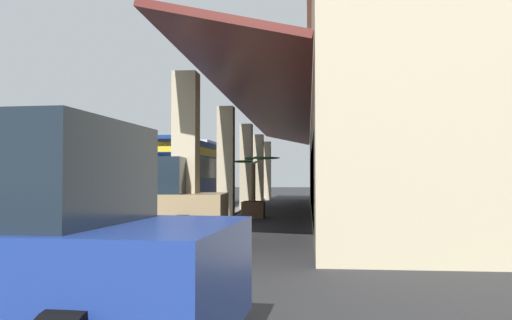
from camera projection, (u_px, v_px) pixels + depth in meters
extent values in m
plane|color=#2D2D30|center=(324.00, 213.00, 22.80)|extent=(120.00, 120.00, 0.00)
cube|color=#9E998E|center=(239.00, 210.00, 23.97)|extent=(35.71, 0.50, 0.12)
cube|color=#C6B793|center=(458.00, 130.00, 23.13)|extent=(29.76, 12.85, 7.18)
cube|color=beige|center=(457.00, 42.00, 23.26)|extent=(30.06, 13.15, 0.60)
cube|color=#C6B793|center=(267.00, 171.00, 35.84)|extent=(0.55, 0.55, 3.95)
cube|color=#C6B793|center=(259.00, 170.00, 29.92)|extent=(0.55, 0.55, 3.95)
cube|color=#C6B793|center=(246.00, 168.00, 24.00)|extent=(0.55, 0.55, 3.95)
cube|color=#C6B793|center=(226.00, 164.00, 18.08)|extent=(0.55, 0.55, 3.95)
cube|color=#C6B793|center=(186.00, 158.00, 12.16)|extent=(0.55, 0.55, 3.95)
cube|color=#5B1E19|center=(275.00, 116.00, 23.95)|extent=(29.76, 3.16, 0.82)
cube|color=#19232D|center=(312.00, 180.00, 23.69)|extent=(25.00, 0.08, 2.40)
cube|color=navy|center=(187.00, 173.00, 25.00)|extent=(11.10, 3.02, 2.75)
cube|color=yellow|center=(187.00, 154.00, 25.03)|extent=(11.12, 3.04, 0.36)
cube|color=#19232D|center=(189.00, 169.00, 25.31)|extent=(9.34, 2.98, 0.90)
cube|color=#19232D|center=(147.00, 169.00, 19.60)|extent=(0.16, 2.24, 1.20)
cube|color=black|center=(147.00, 143.00, 19.62)|extent=(0.14, 1.94, 0.28)
cube|color=black|center=(146.00, 207.00, 19.42)|extent=(0.31, 2.45, 0.24)
cube|color=silver|center=(170.00, 199.00, 19.38)|extent=(0.07, 0.24, 0.16)
cube|color=silver|center=(124.00, 198.00, 19.64)|extent=(0.07, 0.24, 0.16)
cube|color=silver|center=(195.00, 144.00, 26.54)|extent=(2.47, 1.89, 0.24)
cylinder|color=black|center=(194.00, 203.00, 21.19)|extent=(1.00, 0.30, 1.00)
cylinder|color=black|center=(133.00, 203.00, 21.55)|extent=(1.00, 0.30, 1.00)
cylinder|color=black|center=(226.00, 197.00, 27.83)|extent=(1.00, 0.30, 1.00)
cylinder|color=black|center=(179.00, 197.00, 28.19)|extent=(1.00, 0.30, 1.00)
cube|color=silver|center=(40.00, 192.00, 28.19)|extent=(4.90, 2.22, 0.84)
cube|color=#19232D|center=(41.00, 177.00, 28.32)|extent=(3.36, 1.90, 0.80)
cylinder|color=black|center=(40.00, 200.00, 26.42)|extent=(0.76, 0.26, 0.76)
cylinder|color=black|center=(4.00, 200.00, 26.72)|extent=(0.76, 0.26, 0.76)
cylinder|color=black|center=(72.00, 198.00, 29.64)|extent=(0.76, 0.26, 0.76)
cylinder|color=black|center=(40.00, 198.00, 29.94)|extent=(0.76, 0.26, 0.76)
cube|color=#9E845B|center=(118.00, 212.00, 11.89)|extent=(2.25, 4.92, 0.84)
cube|color=#19232D|center=(114.00, 176.00, 11.92)|extent=(1.92, 3.37, 0.80)
cylinder|color=black|center=(197.00, 225.00, 12.79)|extent=(0.76, 0.26, 0.76)
cylinder|color=black|center=(183.00, 233.00, 10.85)|extent=(0.76, 0.26, 0.76)
cylinder|color=black|center=(64.00, 224.00, 12.91)|extent=(0.76, 0.26, 0.76)
cylinder|color=black|center=(26.00, 233.00, 10.96)|extent=(0.76, 0.26, 0.76)
cylinder|color=black|center=(171.00, 299.00, 4.98)|extent=(0.76, 0.26, 0.76)
cylinder|color=#726651|center=(39.00, 222.00, 13.27)|extent=(0.16, 0.16, 0.81)
cylinder|color=#726651|center=(28.00, 222.00, 13.38)|extent=(0.16, 0.16, 0.81)
cube|color=#26664C|center=(34.00, 194.00, 13.35)|extent=(0.50, 0.48, 0.61)
sphere|color=beige|center=(34.00, 177.00, 13.37)|extent=(0.22, 0.22, 0.22)
cylinder|color=#26664C|center=(46.00, 192.00, 13.51)|extent=(0.09, 0.09, 0.55)
cylinder|color=#26664C|center=(21.00, 193.00, 13.19)|extent=(0.09, 0.09, 0.55)
cube|color=brown|center=(253.00, 210.00, 20.01)|extent=(0.83, 0.83, 0.62)
cylinder|color=#332319|center=(253.00, 201.00, 20.02)|extent=(0.71, 0.71, 0.02)
cylinder|color=brown|center=(253.00, 183.00, 20.04)|extent=(0.16, 0.16, 1.41)
ellipsoid|color=#195123|center=(255.00, 163.00, 19.71)|extent=(0.74, 0.38, 0.18)
ellipsoid|color=#195123|center=(267.00, 158.00, 19.93)|extent=(0.41, 1.06, 0.15)
ellipsoid|color=#195123|center=(259.00, 158.00, 20.36)|extent=(0.74, 0.59, 0.17)
ellipsoid|color=#195123|center=(249.00, 159.00, 20.50)|extent=(0.92, 0.59, 0.16)
ellipsoid|color=#195123|center=(243.00, 162.00, 20.05)|extent=(0.34, 0.81, 0.14)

